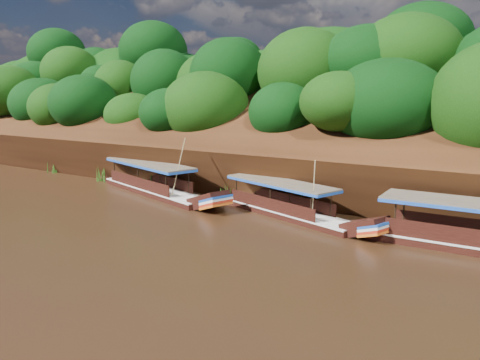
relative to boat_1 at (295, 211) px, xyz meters
The scene contains 5 objects.
ground 7.28m from the boat_1, 100.18° to the right, with size 160.00×160.00×0.00m, color black.
riverbank 15.70m from the boat_1, 94.75° to the left, with size 120.00×30.06×19.40m.
boat_1 is the anchor object (origin of this frame).
boat_2 12.21m from the boat_1, behind, with size 15.56×6.37×5.30m.
reeds 5.02m from the boat_1, 151.59° to the left, with size 49.93×2.43×2.03m.
Camera 1 is at (14.50, -19.25, 7.87)m, focal length 35.00 mm.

